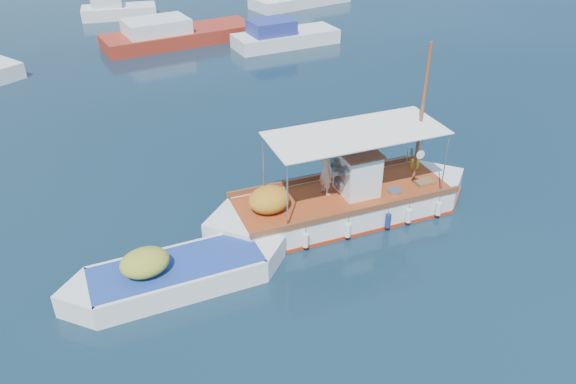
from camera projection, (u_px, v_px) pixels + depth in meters
ground at (329, 216)px, 17.92m from camera, size 160.00×160.00×0.00m
fishing_caique at (341, 204)px, 17.66m from camera, size 8.97×3.47×5.53m
dinghy at (175, 276)px, 14.93m from camera, size 6.22×2.27×1.53m
bg_boat_n at (175, 35)px, 33.57m from camera, size 9.09×2.86×1.80m
bg_boat_ne at (283, 37)px, 33.22m from camera, size 6.39×2.59×1.80m
bg_boat_far_n at (117, 11)px, 38.74m from camera, size 5.30×3.25×1.80m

